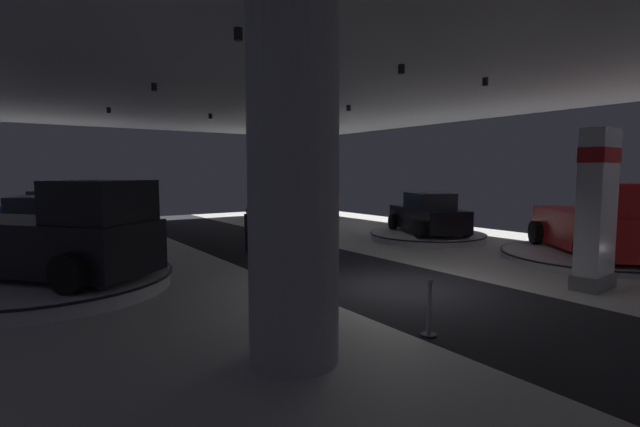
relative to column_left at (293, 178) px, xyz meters
name	(u,v)px	position (x,y,z in m)	size (l,w,h in m)	color
ground	(402,289)	(4.43, 2.19, -2.77)	(24.00, 44.00, 0.06)	silver
ceiling_with_spotlights	(406,56)	(4.43, 2.19, 2.80)	(24.00, 44.00, 0.39)	silver
column_left	(293,178)	(0.00, 0.00, 0.00)	(1.35, 1.35, 5.50)	#ADADB2
column_right	(319,174)	(8.28, 11.37, 0.00)	(1.24, 1.24, 5.50)	#ADADB2
brand_sign_pylon	(597,207)	(8.27, -0.48, -0.74)	(1.32, 0.76, 3.87)	slate
display_platform_deep_right	(286,214)	(10.98, 19.00, -2.55)	(4.65, 4.65, 0.35)	#333338
display_car_deep_right	(287,200)	(11.01, 18.99, -1.63)	(4.51, 3.02, 1.71)	navy
display_platform_mid_left	(46,282)	(-2.78, 6.88, -2.55)	(5.80, 5.80, 0.36)	silver
pickup_truck_mid_left	(55,238)	(-2.58, 6.63, -1.46)	(4.98, 5.43, 2.30)	black
display_platform_far_left	(38,244)	(-2.56, 14.18, -2.61)	(5.79, 5.79, 0.25)	#333338
display_car_far_left	(37,221)	(-2.57, 14.15, -1.74)	(3.15, 4.54, 1.71)	black
display_platform_mid_right	(427,236)	(11.17, 7.50, -2.60)	(4.82, 4.82, 0.27)	silver
display_car_mid_right	(428,215)	(11.15, 7.47, -1.72)	(3.40, 4.57, 1.71)	black
display_platform_near_right	(594,256)	(12.13, 1.26, -2.62)	(5.68, 5.68, 0.22)	silver
pickup_truck_near_right	(601,226)	(11.92, 1.01, -1.59)	(5.03, 5.40, 2.30)	red
display_platform_deep_left	(61,229)	(-1.42, 18.81, -2.60)	(5.82, 5.82, 0.27)	#333338
display_car_deep_left	(59,211)	(-1.45, 18.83, -1.72)	(4.57, 3.42, 1.71)	navy
visitor_walking_near	(249,227)	(3.55, 8.90, -1.84)	(0.32, 0.32, 1.59)	black
stanchion_a	(429,315)	(2.45, -0.47, -2.38)	(0.28, 0.28, 1.01)	#333338
stanchion_b	(329,294)	(1.84, 1.65, -2.38)	(0.28, 0.28, 1.01)	#333338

